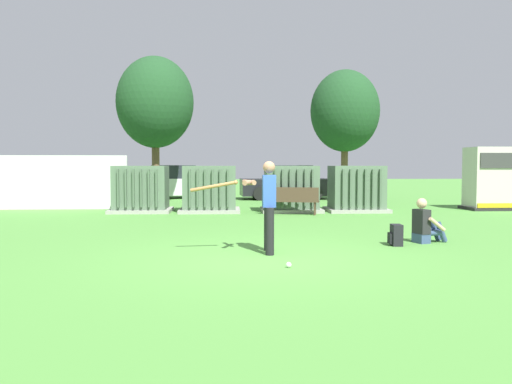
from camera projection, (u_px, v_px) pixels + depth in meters
name	position (u px, v px, depth m)	size (l,w,h in m)	color
ground_plane	(263.00, 258.00, 9.35)	(96.00, 96.00, 0.00)	#51933D
fence_panel	(62.00, 182.00, 19.41)	(4.80, 0.12, 2.00)	white
transformer_west	(141.00, 190.00, 18.25)	(2.10, 1.70, 1.62)	#9E9B93
transformer_mid_west	(210.00, 190.00, 18.27)	(2.10, 1.70, 1.62)	#9E9B93
transformer_mid_east	(291.00, 189.00, 18.41)	(2.10, 1.70, 1.62)	#9E9B93
transformer_east	(356.00, 189.00, 18.47)	(2.10, 1.70, 1.62)	#9E9B93
generator_enclosure	(488.00, 179.00, 19.22)	(1.60, 1.40, 2.30)	#262626
park_bench	(292.00, 199.00, 17.30)	(1.84, 0.81, 0.92)	#4C3828
batter	(266.00, 202.00, 9.86)	(1.60, 0.72, 1.74)	black
sports_ball	(289.00, 265.00, 8.50)	(0.09, 0.09, 0.09)	white
seated_spectator	(425.00, 225.00, 11.18)	(0.78, 0.64, 0.96)	#384C75
backpack	(396.00, 235.00, 10.78)	(0.27, 0.33, 0.44)	black
tree_left	(155.00, 103.00, 22.22)	(3.27, 3.27, 6.25)	brown
tree_center_left	(345.00, 111.00, 23.39)	(3.08, 3.08, 5.89)	brown
parked_car_leftmost	(171.00, 183.00, 25.54)	(4.40, 2.37, 1.62)	silver
parked_car_left_of_center	(286.00, 183.00, 25.00)	(4.30, 2.13, 1.62)	black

